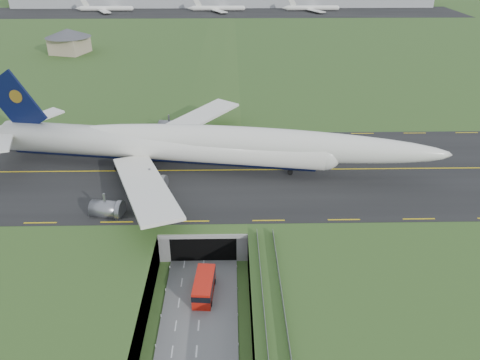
{
  "coord_description": "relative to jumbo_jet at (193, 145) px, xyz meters",
  "views": [
    {
      "loc": [
        5.32,
        -60.78,
        53.18
      ],
      "look_at": [
        6.85,
        20.0,
        10.47
      ],
      "focal_mm": 35.0,
      "sensor_mm": 36.0,
      "label": 1
    }
  ],
  "objects": [
    {
      "name": "taxiway",
      "position": [
        3.18,
        -1.05,
        -5.8
      ],
      "size": [
        800.0,
        44.0,
        0.18
      ],
      "primitive_type": "cube",
      "color": "black",
      "rests_on": "airfield_deck"
    },
    {
      "name": "tunnel_portal",
      "position": [
        3.18,
        -17.34,
        -8.55
      ],
      "size": [
        17.0,
        22.3,
        6.0
      ],
      "color": "gray",
      "rests_on": "ground"
    },
    {
      "name": "service_building",
      "position": [
        -62.62,
        116.18,
        0.43
      ],
      "size": [
        24.39,
        24.39,
        10.66
      ],
      "rotation": [
        0.0,
        0.0,
        -0.3
      ],
      "color": "tan",
      "rests_on": "ground"
    },
    {
      "name": "jumbo_jet",
      "position": [
        0.0,
        0.0,
        0.0
      ],
      "size": [
        105.05,
        65.0,
        21.8
      ],
      "rotation": [
        0.0,
        0.0,
        -0.17
      ],
      "color": "white",
      "rests_on": "ground"
    },
    {
      "name": "trench_road",
      "position": [
        3.18,
        -41.55,
        -11.79
      ],
      "size": [
        12.0,
        75.0,
        0.2
      ],
      "primitive_type": "cube",
      "color": "slate",
      "rests_on": "ground"
    },
    {
      "name": "ground",
      "position": [
        3.18,
        -34.05,
        -11.89
      ],
      "size": [
        900.0,
        900.0,
        0.0
      ],
      "primitive_type": "plane",
      "color": "#2B4E1F",
      "rests_on": "ground"
    },
    {
      "name": "airfield_deck",
      "position": [
        3.18,
        -34.05,
        -8.89
      ],
      "size": [
        800.0,
        800.0,
        6.0
      ],
      "primitive_type": "cube",
      "color": "gray",
      "rests_on": "ground"
    },
    {
      "name": "shuttle_tram",
      "position": [
        3.72,
        -35.0,
        -10.09
      ],
      "size": [
        3.67,
        8.3,
        3.28
      ],
      "rotation": [
        0.0,
        0.0,
        -0.08
      ],
      "color": "red",
      "rests_on": "ground"
    },
    {
      "name": "guideway",
      "position": [
        14.18,
        -53.16,
        -6.57
      ],
      "size": [
        3.0,
        53.0,
        7.05
      ],
      "color": "#A8A8A3",
      "rests_on": "ground"
    }
  ]
}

